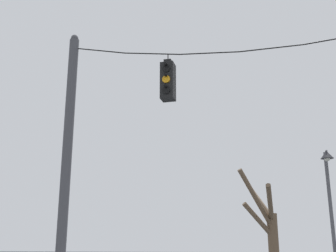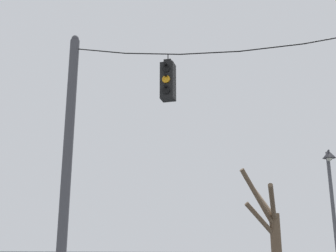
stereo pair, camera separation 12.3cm
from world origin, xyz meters
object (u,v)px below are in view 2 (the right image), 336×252
at_px(utility_pole_left, 66,173).
at_px(traffic_light_near_left_pole, 168,81).
at_px(street_lamp, 332,197).
at_px(bare_tree, 272,238).

relative_size(utility_pole_left, traffic_light_near_left_pole, 6.23).
xyz_separation_m(traffic_light_near_left_pole, street_lamp, (4.17, 5.32, -2.50)).
xyz_separation_m(utility_pole_left, street_lamp, (6.88, 5.31, -0.27)).
height_order(utility_pole_left, traffic_light_near_left_pole, utility_pole_left).
relative_size(street_lamp, bare_tree, 1.02).
height_order(utility_pole_left, bare_tree, utility_pole_left).
height_order(utility_pole_left, street_lamp, utility_pole_left).
bearing_deg(utility_pole_left, street_lamp, 37.69).
bearing_deg(traffic_light_near_left_pole, bare_tree, 76.31).
bearing_deg(street_lamp, bare_tree, 125.33).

